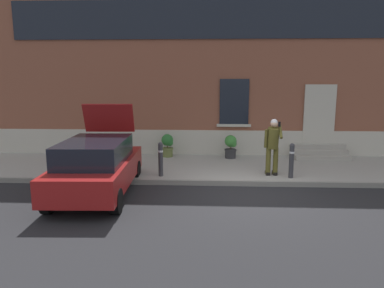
% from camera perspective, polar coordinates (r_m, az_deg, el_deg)
% --- Properties ---
extents(ground_plane, '(80.00, 80.00, 0.00)m').
position_cam_1_polar(ground_plane, '(9.75, 8.65, -8.16)').
color(ground_plane, '#232326').
extents(sidewalk, '(24.00, 3.60, 0.15)m').
position_cam_1_polar(sidewalk, '(12.41, 7.37, -3.73)').
color(sidewalk, '#99968E').
rests_on(sidewalk, ground).
extents(curb_edge, '(24.00, 0.12, 0.15)m').
position_cam_1_polar(curb_edge, '(10.62, 8.15, -6.16)').
color(curb_edge, gray).
rests_on(curb_edge, ground).
extents(building_facade, '(24.00, 1.52, 7.50)m').
position_cam_1_polar(building_facade, '(14.54, 6.96, 12.85)').
color(building_facade, brown).
rests_on(building_facade, ground).
extents(entrance_stoop, '(1.98, 0.96, 0.48)m').
position_cam_1_polar(entrance_stoop, '(14.31, 19.51, -1.28)').
color(entrance_stoop, '#9E998E').
rests_on(entrance_stoop, sidewalk).
extents(hatchback_car_red, '(1.92, 4.13, 2.34)m').
position_cam_1_polar(hatchback_car_red, '(9.88, -14.78, -3.32)').
color(hatchback_car_red, maroon).
rests_on(hatchback_car_red, ground).
extents(bollard_near_person, '(0.15, 0.15, 1.04)m').
position_cam_1_polar(bollard_near_person, '(11.08, 15.45, -2.34)').
color(bollard_near_person, '#333338').
rests_on(bollard_near_person, sidewalk).
extents(bollard_far_left, '(0.15, 0.15, 1.04)m').
position_cam_1_polar(bollard_far_left, '(10.91, -4.98, -2.19)').
color(bollard_far_left, '#333338').
rests_on(bollard_far_left, sidewalk).
extents(person_on_phone, '(0.51, 0.50, 1.74)m').
position_cam_1_polar(person_on_phone, '(11.10, 12.65, 0.11)').
color(person_on_phone, '#514C1E').
rests_on(person_on_phone, sidewalk).
extents(planter_terracotta, '(0.44, 0.44, 0.86)m').
position_cam_1_polar(planter_terracotta, '(13.97, -13.63, -0.12)').
color(planter_terracotta, '#B25B38').
rests_on(planter_terracotta, sidewalk).
extents(planter_olive, '(0.44, 0.44, 0.86)m').
position_cam_1_polar(planter_olive, '(13.61, -3.88, -0.13)').
color(planter_olive, '#606B38').
rests_on(planter_olive, sidewalk).
extents(planter_charcoal, '(0.44, 0.44, 0.86)m').
position_cam_1_polar(planter_charcoal, '(13.41, 6.15, -0.32)').
color(planter_charcoal, '#2D2D30').
rests_on(planter_charcoal, sidewalk).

